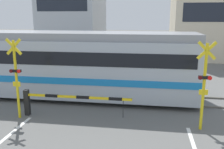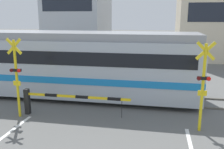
{
  "view_description": "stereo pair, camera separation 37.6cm",
  "coord_description": "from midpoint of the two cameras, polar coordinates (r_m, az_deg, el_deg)",
  "views": [
    {
      "loc": [
        1.73,
        -2.74,
        4.21
      ],
      "look_at": [
        0.0,
        8.35,
        1.6
      ],
      "focal_mm": 40.0,
      "sensor_mm": 36.0,
      "label": 1
    },
    {
      "loc": [
        2.1,
        -2.68,
        4.21
      ],
      "look_at": [
        0.0,
        8.35,
        1.6
      ],
      "focal_mm": 40.0,
      "sensor_mm": 36.0,
      "label": 2
    }
  ],
  "objects": [
    {
      "name": "rail_track_near",
      "position": [
        12.56,
        1.4,
        -6.31
      ],
      "size": [
        50.0,
        0.1,
        0.08
      ],
      "color": "#5B564C",
      "rests_on": "ground_plane"
    },
    {
      "name": "rail_track_far",
      "position": [
        13.9,
        2.37,
        -4.38
      ],
      "size": [
        50.0,
        0.1,
        0.08
      ],
      "color": "#5B564C",
      "rests_on": "ground_plane"
    },
    {
      "name": "commuter_train",
      "position": [
        14.48,
        -18.75,
        2.97
      ],
      "size": [
        18.64,
        3.0,
        3.44
      ],
      "color": "#ADB7C1",
      "rests_on": "ground_plane"
    },
    {
      "name": "crossing_barrier_near",
      "position": [
        10.97,
        -11.97,
        -5.52
      ],
      "size": [
        4.67,
        0.2,
        1.14
      ],
      "color": "black",
      "rests_on": "ground_plane"
    },
    {
      "name": "crossing_barrier_far",
      "position": [
        15.41,
        11.61,
        -0.1
      ],
      "size": [
        4.67,
        0.2,
        1.14
      ],
      "color": "black",
      "rests_on": "ground_plane"
    },
    {
      "name": "crossing_signal_left",
      "position": [
        11.06,
        -20.11,
        0.02
      ],
      "size": [
        0.68,
        0.15,
        3.37
      ],
      "color": "yellow",
      "rests_on": "ground_plane"
    },
    {
      "name": "crossing_signal_right",
      "position": [
        9.69,
        21.14,
        -1.83
      ],
      "size": [
        0.68,
        0.15,
        3.37
      ],
      "color": "yellow",
      "rests_on": "ground_plane"
    },
    {
      "name": "pedestrian",
      "position": [
        17.68,
        8.04,
        2.3
      ],
      "size": [
        0.38,
        0.22,
        1.64
      ],
      "color": "#23232D",
      "rests_on": "ground_plane"
    },
    {
      "name": "building_left_of_street",
      "position": [
        28.84,
        -7.23,
        15.03
      ],
      "size": [
        6.03,
        7.46,
        10.48
      ],
      "color": "#B2B7BC",
      "rests_on": "ground_plane"
    },
    {
      "name": "building_right_of_street",
      "position": [
        28.05,
        23.22,
        11.97
      ],
      "size": [
        7.68,
        7.46,
        8.34
      ],
      "color": "beige",
      "rests_on": "ground_plane"
    }
  ]
}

